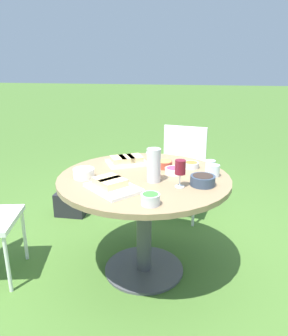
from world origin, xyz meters
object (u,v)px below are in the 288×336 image
at_px(handbag, 70,204).
at_px(wine_glass, 180,168).
at_px(dining_table, 144,195).
at_px(chair_near_left, 182,164).
at_px(water_pitcher, 154,165).

bearing_deg(handbag, wine_glass, 140.86).
bearing_deg(dining_table, wine_glass, 147.65).
bearing_deg(dining_table, chair_near_left, -100.95).
distance_m(dining_table, wine_glass, 0.40).
relative_size(dining_table, wine_glass, 6.72).
bearing_deg(chair_near_left, handbag, 14.56).
relative_size(water_pitcher, wine_glass, 1.26).
distance_m(dining_table, water_pitcher, 0.28).
height_order(chair_near_left, water_pitcher, water_pitcher).
distance_m(wine_glass, handbag, 1.66).
bearing_deg(chair_near_left, dining_table, 79.05).
xyz_separation_m(water_pitcher, wine_glass, (-0.18, 0.07, 0.01)).
bearing_deg(water_pitcher, wine_glass, 157.71).
bearing_deg(water_pitcher, dining_table, -48.55).
height_order(dining_table, handbag, dining_table).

